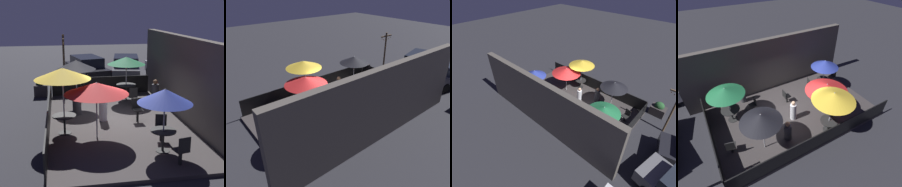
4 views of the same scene
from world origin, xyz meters
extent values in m
plane|color=#26262B|center=(0.00, 0.00, 0.00)|extent=(60.00, 60.00, 0.00)
cube|color=#383333|center=(0.00, 0.00, 0.06)|extent=(9.15, 5.48, 0.12)
cube|color=#4C4742|center=(0.00, 2.97, 1.77)|extent=(10.75, 0.36, 3.54)
cube|color=black|center=(0.00, -2.69, 0.59)|extent=(8.95, 0.05, 0.95)
cube|color=black|center=(-4.53, 0.00, 0.59)|extent=(0.05, 5.28, 0.95)
cylinder|color=#B2B2B7|center=(2.92, 1.02, 1.17)|extent=(0.05, 0.05, 2.10)
cone|color=#283893|center=(2.92, 1.02, 1.99)|extent=(1.75, 1.75, 0.46)
cylinder|color=#B2B2B7|center=(-3.28, 1.12, 1.22)|extent=(0.05, 0.05, 2.19)
cone|color=#1E6B3D|center=(-3.28, 1.12, 2.12)|extent=(1.91, 1.91, 0.38)
cylinder|color=#B2B2B7|center=(0.85, -2.10, 1.36)|extent=(0.05, 0.05, 2.48)
cone|color=gold|center=(0.85, -2.10, 2.40)|extent=(2.03, 2.03, 0.41)
cylinder|color=#B2B2B7|center=(-2.45, -1.45, 1.23)|extent=(0.05, 0.05, 2.22)
cone|color=black|center=(-2.45, -1.45, 2.13)|extent=(1.85, 1.85, 0.43)
cylinder|color=#B2B2B7|center=(1.45, -0.97, 1.14)|extent=(0.05, 0.05, 2.04)
cone|color=red|center=(1.45, -0.97, 1.96)|extent=(2.27, 2.27, 0.40)
cylinder|color=black|center=(2.92, 1.02, 0.13)|extent=(0.46, 0.46, 0.02)
cylinder|color=black|center=(2.92, 1.02, 0.46)|extent=(0.08, 0.08, 0.69)
cylinder|color=black|center=(2.92, 1.02, 0.83)|extent=(0.83, 0.83, 0.04)
cylinder|color=black|center=(-3.28, 1.12, 0.13)|extent=(0.55, 0.55, 0.02)
cylinder|color=black|center=(-3.28, 1.12, 0.49)|extent=(0.08, 0.08, 0.74)
cylinder|color=black|center=(-3.28, 1.12, 0.88)|extent=(1.00, 1.00, 0.04)
cylinder|color=black|center=(0.85, -2.10, 0.13)|extent=(0.49, 0.49, 0.02)
cylinder|color=black|center=(0.85, -2.10, 0.45)|extent=(0.08, 0.08, 0.67)
cylinder|color=black|center=(0.85, -2.10, 0.81)|extent=(0.88, 0.88, 0.04)
cube|color=black|center=(3.91, 1.22, 0.35)|extent=(0.09, 0.09, 0.45)
cube|color=black|center=(3.91, 1.22, 0.59)|extent=(0.47, 0.47, 0.04)
cube|color=black|center=(4.08, 1.26, 0.83)|extent=(0.11, 0.40, 0.44)
cube|color=black|center=(0.06, 0.89, 0.36)|extent=(0.08, 0.08, 0.47)
cube|color=black|center=(0.06, 0.89, 0.61)|extent=(0.42, 0.42, 0.04)
cube|color=black|center=(-0.12, 0.88, 0.85)|extent=(0.05, 0.40, 0.44)
cube|color=black|center=(-3.86, -0.93, 0.33)|extent=(0.10, 0.10, 0.43)
cube|color=black|center=(-3.86, -0.93, 0.57)|extent=(0.49, 0.49, 0.04)
cube|color=black|center=(-3.91, -1.11, 0.81)|extent=(0.39, 0.14, 0.44)
cube|color=black|center=(2.08, 1.23, 0.34)|extent=(0.10, 0.10, 0.44)
cube|color=black|center=(2.08, 1.23, 0.58)|extent=(0.49, 0.49, 0.04)
cube|color=black|center=(1.91, 1.27, 0.82)|extent=(0.13, 0.40, 0.44)
cube|color=black|center=(-2.05, 1.17, 0.35)|extent=(0.08, 0.08, 0.46)
cube|color=black|center=(-2.05, 1.17, 0.60)|extent=(0.41, 0.41, 0.04)
cube|color=black|center=(-1.87, 1.17, 0.84)|extent=(0.04, 0.40, 0.44)
cylinder|color=#333338|center=(-1.23, -1.52, 0.58)|extent=(0.54, 0.54, 0.91)
sphere|color=#9E704C|center=(-1.23, -1.52, 1.15)|extent=(0.24, 0.24, 0.24)
cylinder|color=#333338|center=(-2.26, 2.35, 0.61)|extent=(0.44, 0.44, 0.97)
sphere|color=brown|center=(-2.26, 2.35, 1.21)|extent=(0.23, 0.23, 0.23)
cylinder|color=silver|center=(-0.30, -0.49, 0.63)|extent=(0.42, 0.42, 1.02)
sphere|color=tan|center=(-0.30, -0.49, 1.25)|extent=(0.22, 0.22, 0.22)
cube|color=#332D2D|center=(-5.18, -3.26, 0.33)|extent=(0.99, 0.69, 0.66)
ellipsoid|color=#235128|center=(-5.18, -3.26, 0.77)|extent=(0.65, 0.52, 0.58)
cylinder|color=brown|center=(-6.08, -1.94, 1.63)|extent=(0.12, 0.12, 3.25)
sphere|color=#F4B260|center=(-5.80, -1.94, 2.78)|extent=(0.07, 0.07, 0.07)
sphere|color=#F4B260|center=(-5.62, -1.94, 2.86)|extent=(0.07, 0.07, 0.07)
cylinder|color=black|center=(-7.32, 0.70, 0.32)|extent=(0.66, 0.33, 0.64)
cylinder|color=black|center=(-6.92, -0.86, 0.32)|extent=(0.66, 0.33, 0.64)
cylinder|color=black|center=(-7.15, 1.12, 0.32)|extent=(0.66, 0.31, 0.64)
camera|label=1|loc=(11.88, -2.19, 4.61)|focal=50.00mm
camera|label=2|loc=(6.76, 8.08, 6.61)|focal=35.00mm
camera|label=3|loc=(-6.59, 7.96, 8.63)|focal=28.00mm
camera|label=4|loc=(-3.89, -6.36, 7.40)|focal=28.00mm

